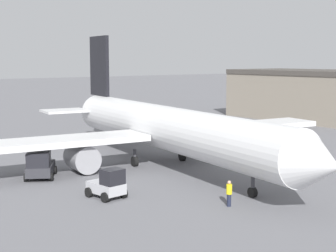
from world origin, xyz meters
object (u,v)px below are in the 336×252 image
at_px(airplane, 162,128).
at_px(belt_loader_truck, 40,165).
at_px(baggage_tug, 108,185).
at_px(ground_crew_worker, 229,193).

relative_size(airplane, belt_loader_truck, 9.69).
bearing_deg(baggage_tug, belt_loader_truck, -178.15).
height_order(baggage_tug, belt_loader_truck, belt_loader_truck).
distance_m(airplane, ground_crew_worker, 13.89).
bearing_deg(baggage_tug, airplane, 117.90).
relative_size(baggage_tug, belt_loader_truck, 0.68).
distance_m(airplane, belt_loader_truck, 11.13).
xyz_separation_m(ground_crew_worker, baggage_tug, (-6.38, -5.07, 0.05)).
bearing_deg(belt_loader_truck, airplane, 112.89).
bearing_deg(ground_crew_worker, belt_loader_truck, -158.96).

